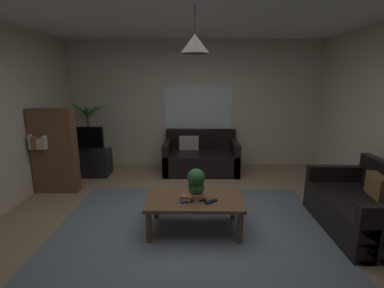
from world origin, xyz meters
TOP-DOWN VIEW (x-y plane):
  - floor at (0.00, 0.00)m, footprint 5.29×5.65m
  - rug at (0.00, -0.20)m, footprint 3.44×3.11m
  - wall_back at (0.00, 2.86)m, footprint 5.41×0.06m
  - ceiling at (0.00, 0.00)m, footprint 5.29×5.65m
  - window_pane at (0.09, 2.82)m, footprint 1.42×0.01m
  - couch_under_window at (0.15, 2.32)m, footprint 1.47×0.88m
  - couch_right_side at (2.14, 0.05)m, footprint 0.88×1.40m
  - coffee_table at (0.03, 0.04)m, footprint 1.17×0.70m
  - book_on_table_0 at (-0.07, -0.06)m, footprint 0.17×0.14m
  - book_on_table_1 at (-0.06, -0.05)m, footprint 0.14×0.14m
  - book_on_table_2 at (-0.06, -0.05)m, footprint 0.17×0.15m
  - remote_on_table_0 at (0.23, -0.08)m, footprint 0.15×0.14m
  - remote_on_table_1 at (0.09, -0.04)m, footprint 0.16×0.06m
  - potted_plant_on_table at (0.05, 0.02)m, footprint 0.21×0.22m
  - tv_stand at (-2.09, 2.08)m, footprint 0.90×0.44m
  - tv at (-2.09, 2.05)m, footprint 0.74×0.16m
  - potted_palm_corner at (-2.18, 2.57)m, footprint 0.75×0.91m
  - bookshelf_corner at (-2.28, 1.25)m, footprint 0.70×0.31m
  - pendant_lamp at (0.03, 0.04)m, footprint 0.32×0.32m

SIDE VIEW (x-z plane):
  - floor at x=0.00m, z-range -0.02..0.00m
  - rug at x=0.00m, z-range 0.00..0.01m
  - tv_stand at x=-2.09m, z-range 0.00..0.50m
  - couch_under_window at x=0.15m, z-range -0.14..0.68m
  - couch_right_side at x=2.14m, z-range -0.14..0.68m
  - coffee_table at x=0.03m, z-range 0.15..0.58m
  - remote_on_table_0 at x=0.23m, z-range 0.43..0.45m
  - remote_on_table_1 at x=0.09m, z-range 0.43..0.45m
  - book_on_table_0 at x=-0.07m, z-range 0.43..0.45m
  - book_on_table_1 at x=-0.06m, z-range 0.45..0.48m
  - book_on_table_2 at x=-0.06m, z-range 0.48..0.51m
  - potted_palm_corner at x=-2.18m, z-range -0.11..1.34m
  - potted_plant_on_table at x=0.05m, z-range 0.43..0.82m
  - bookshelf_corner at x=-2.28m, z-range 0.01..1.41m
  - tv at x=-2.09m, z-range 0.50..0.97m
  - window_pane at x=0.09m, z-range 0.78..1.70m
  - wall_back at x=0.00m, z-range 0.00..2.64m
  - pendant_lamp at x=0.03m, z-range 1.98..2.48m
  - ceiling at x=0.00m, z-range 2.64..2.66m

